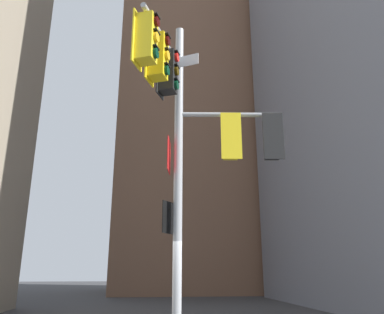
{
  "coord_description": "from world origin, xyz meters",
  "views": [
    {
      "loc": [
        -0.66,
        -8.44,
        1.91
      ],
      "look_at": [
        0.34,
        0.19,
        4.5
      ],
      "focal_mm": 35.36,
      "sensor_mm": 36.0,
      "label": 1
    }
  ],
  "objects": [
    {
      "name": "signal_pole_assembly",
      "position": [
        0.23,
        -0.6,
        5.08
      ],
      "size": [
        3.54,
        2.66,
        7.88
      ],
      "color": "#9EA0A3",
      "rests_on": "ground"
    },
    {
      "name": "building_mid_block",
      "position": [
        3.54,
        27.74,
        15.02
      ],
      "size": [
        14.03,
        14.03,
        30.04
      ],
      "primitive_type": "cube",
      "color": "brown",
      "rests_on": "ground"
    }
  ]
}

